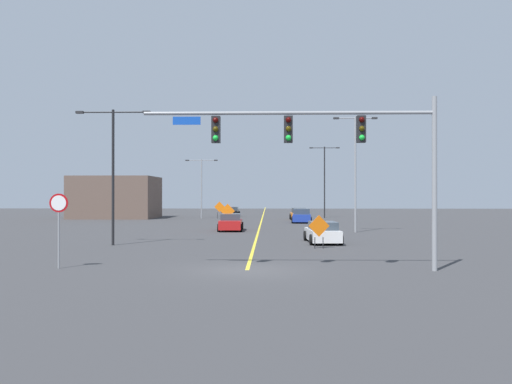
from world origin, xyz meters
The scene contains 17 objects.
ground centered at (0.00, 0.00, 0.00)m, with size 189.97×189.97×0.00m, color #38383A.
road_centre_stripe centered at (0.00, 52.77, 0.00)m, with size 0.16×105.54×0.01m.
traffic_signal_assembly centered at (3.22, -0.02, 5.08)m, with size 11.51×0.44×6.82m.
stop_sign centered at (-7.61, 0.32, 2.12)m, with size 0.76×0.07×3.02m.
street_lamp_mid_right centered at (-8.32, 10.41, 4.80)m, with size 4.41×0.24×7.98m.
street_lamp_near_right centered at (-7.61, 46.67, 4.49)m, with size 4.04×0.24×7.43m.
street_lamp_near_left centered at (7.95, 48.32, 5.35)m, with size 3.83×0.24×9.10m.
street_lamp_mid_left centered at (7.67, 21.72, 5.34)m, with size 3.46×0.24×9.16m.
construction_sign_median_far centered at (3.62, 8.74, 1.15)m, with size 1.18×0.28×1.84m.
construction_sign_right_lane centered at (-3.10, 30.63, 1.32)m, with size 1.40×0.20×2.11m.
construction_sign_left_shoulder centered at (-5.28, 46.02, 1.35)m, with size 1.31×0.08×2.12m.
car_orange_passing centered at (4.38, 43.77, 0.65)m, with size 2.04×3.89×1.40m.
car_black_near centered at (-4.24, 53.41, 0.60)m, with size 2.09×3.96×1.29m.
car_white_approaching centered at (4.17, 12.28, 0.63)m, with size 2.12×4.61×1.31m.
car_blue_far centered at (4.32, 36.53, 0.69)m, with size 2.31×4.69×1.49m.
car_red_mid centered at (-2.30, 23.56, 0.65)m, with size 2.06×4.42×1.39m.
roadside_building_west centered at (-18.62, 47.46, 2.63)m, with size 10.09×8.72×5.26m.
Camera 1 is at (0.86, -21.44, 2.97)m, focal length 38.29 mm.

